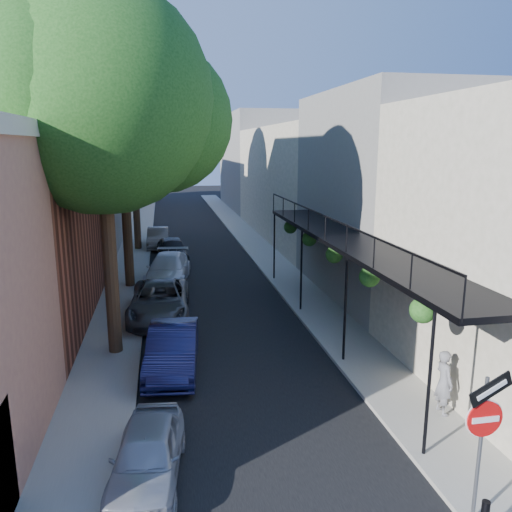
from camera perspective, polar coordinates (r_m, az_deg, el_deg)
name	(u,v)px	position (r m, az deg, el deg)	size (l,w,h in m)	color
road_surface	(194,240)	(36.55, -7.13, 1.87)	(6.00, 64.00, 0.01)	black
sidewalk_left	(137,241)	(36.53, -13.41, 1.70)	(2.00, 64.00, 0.12)	gray
sidewalk_right	(248,237)	(36.98, -0.93, 2.18)	(2.00, 64.00, 0.12)	gray
buildings_left	(49,173)	(35.42, -22.59, 8.73)	(10.10, 59.10, 12.00)	tan
buildings_right	(316,177)	(37.12, 6.89, 8.92)	(9.80, 55.00, 10.00)	beige
sign_post	(484,425)	(9.80, 24.61, -17.11)	(0.89, 0.17, 2.99)	#595B60
oak_near	(116,105)	(16.22, -15.72, 16.25)	(7.48, 6.80, 11.42)	#322314
oak_mid	(131,137)	(24.14, -14.11, 13.01)	(6.60, 6.00, 10.20)	#322314
oak_far	(139,120)	(33.20, -13.21, 14.89)	(7.70, 7.00, 11.90)	#322314
parked_car_a	(148,454)	(11.09, -12.29, -21.28)	(1.36, 3.38, 1.15)	#9498A4
parked_car_b	(173,349)	(15.55, -9.49, -10.42)	(1.44, 4.13, 1.36)	#141640
parked_car_c	(160,301)	(20.12, -10.94, -5.08)	(2.30, 4.99, 1.39)	#4C4E53
parked_car_d	(168,269)	(25.14, -10.02, -1.48)	(1.96, 4.83, 1.40)	silver
parked_car_e	(172,250)	(29.80, -9.57, 0.73)	(1.66, 4.12, 1.40)	black
parked_car_f	(158,238)	(34.07, -11.12, 2.06)	(1.38, 3.97, 1.31)	slate
pedestrian	(444,382)	(13.60, 20.68, -13.34)	(0.61, 0.40, 1.66)	slate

